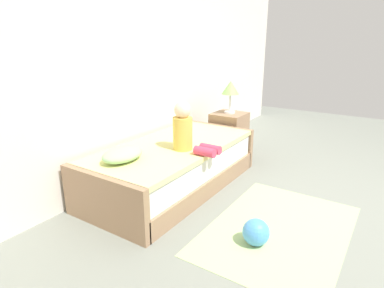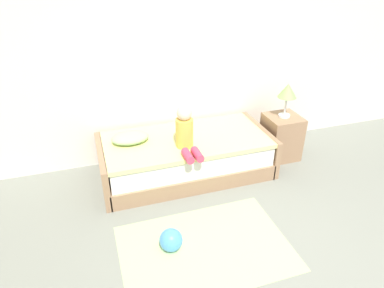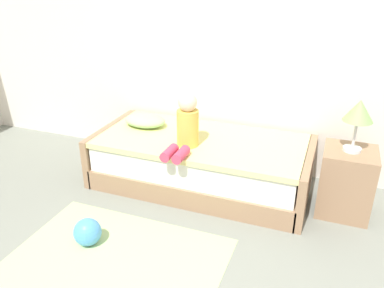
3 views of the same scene
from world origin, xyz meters
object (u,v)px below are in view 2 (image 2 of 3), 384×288
(nightstand, at_px, (281,137))
(toy_ball, at_px, (171,240))
(table_lamp, at_px, (287,92))
(child_figure, at_px, (186,132))
(pillow, at_px, (130,138))
(bed, at_px, (186,156))

(nightstand, height_order, toy_ball, nightstand)
(table_lamp, distance_m, child_figure, 1.46)
(pillow, bearing_deg, bed, -8.64)
(nightstand, distance_m, table_lamp, 0.64)
(bed, bearing_deg, table_lamp, -0.06)
(bed, relative_size, table_lamp, 4.69)
(bed, xyz_separation_m, pillow, (-0.66, 0.10, 0.32))
(bed, height_order, toy_ball, bed)
(table_lamp, relative_size, pillow, 1.02)
(bed, distance_m, pillow, 0.74)
(child_figure, height_order, toy_ball, child_figure)
(table_lamp, height_order, toy_ball, table_lamp)
(child_figure, bearing_deg, nightstand, 9.09)
(bed, relative_size, toy_ball, 9.59)
(bed, height_order, child_figure, child_figure)
(table_lamp, bearing_deg, pillow, 177.11)
(child_figure, xyz_separation_m, toy_ball, (-0.45, -0.98, -0.59))
(pillow, xyz_separation_m, toy_ball, (0.14, -1.31, -0.46))
(pillow, height_order, toy_ball, pillow)
(table_lamp, relative_size, toy_ball, 2.05)
(nightstand, bearing_deg, table_lamp, 90.00)
(bed, height_order, nightstand, nightstand)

